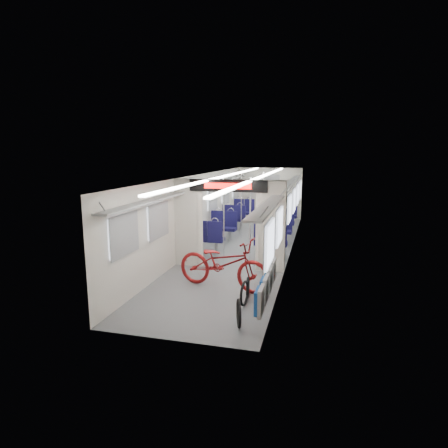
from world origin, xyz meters
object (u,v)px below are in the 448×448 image
Objects in this scene: seat_bay_far_right at (284,216)px; stanchion_far_right at (263,206)px; flip_bench at (267,284)px; bike_hoop_b at (244,294)px; stanchion_far_left at (241,206)px; bike_hoop_a at (239,315)px; bike_hoop_c at (248,289)px; seat_bay_near_left at (216,229)px; stanchion_near_right at (250,220)px; bicycle at (223,263)px; seat_bay_near_right at (275,232)px; seat_bay_far_left at (239,213)px; stanchion_near_left at (224,219)px.

stanchion_far_right is at bearing -110.08° from seat_bay_far_right.
bike_hoop_b is (-0.47, 0.28, -0.35)m from flip_bench.
seat_bay_far_right is 2.36m from stanchion_far_left.
bike_hoop_b is at bearing 95.41° from bike_hoop_a.
stanchion_far_right is (-0.56, 5.64, 0.95)m from bike_hoop_c.
stanchion_near_right is at bearing -45.99° from seat_bay_near_left.
stanchion_near_right and stanchion_far_right have the same top height.
bike_hoop_c is 5.75m from stanchion_far_right.
bicycle is at bearing 112.48° from bike_hoop_a.
seat_bay_far_right reaches higher than flip_bench.
seat_bay_near_right is at bearing -45.14° from stanchion_far_left.
seat_bay_near_right is 1.61m from stanchion_near_right.
seat_bay_far_left reaches higher than bike_hoop_c.
stanchion_far_right reaches higher than seat_bay_far_right.
bike_hoop_b is 0.39m from bike_hoop_c.
stanchion_far_right is (-0.65, 6.98, 0.92)m from bike_hoop_a.
seat_bay_far_left is 0.90× the size of stanchion_far_right.
seat_bay_near_right is 4.01m from seat_bay_far_left.
stanchion_far_left is (-0.06, 2.71, 0.00)m from stanchion_near_left.
seat_bay_far_right reaches higher than bike_hoop_a.
stanchion_far_left and stanchion_far_right have the same top height.
stanchion_far_right is at bearing 95.33° from bike_hoop_b.
seat_bay_far_right is 0.85× the size of stanchion_near_left.
bike_hoop_a is 7.01m from stanchion_far_left.
stanchion_far_right is (-0.61, -1.67, 0.62)m from seat_bay_far_right.
seat_bay_near_left is 1.60m from stanchion_near_left.
stanchion_far_right is at bearing 112.07° from seat_bay_near_right.
stanchion_near_left reaches higher than bicycle.
bike_hoop_b is 8.28m from seat_bay_far_left.
seat_bay_near_left is (-1.18, 3.69, -0.03)m from bicycle.
seat_bay_far_right reaches higher than bike_hoop_c.
stanchion_near_left is at bearing -133.03° from seat_bay_near_right.
stanchion_near_left is at bearing 107.76° from bike_hoop_a.
bicycle is 1.12× the size of seat_bay_far_right.
bicycle reaches higher than bike_hoop_c.
stanchion_near_left is (-1.27, -4.55, 0.62)m from seat_bay_far_right.
seat_bay_far_left is 5.17m from stanchion_near_right.
stanchion_far_left reaches higher than bike_hoop_a.
flip_bench is at bearing -54.56° from bike_hoop_c.
seat_bay_near_right is at bearing 89.39° from bike_hoop_b.
stanchion_near_left reaches higher than flip_bench.
stanchion_near_right reaches higher than flip_bench.
bike_hoop_c is at bearing -84.36° from stanchion_far_right.
bike_hoop_a is at bearing -145.12° from bicycle.
seat_bay_near_left is at bearing -179.77° from seat_bay_near_right.
seat_bay_near_left is (-1.82, 4.52, 0.32)m from bike_hoop_b.
flip_bench is 4.51× the size of bike_hoop_c.
seat_bay_far_left is 1.06× the size of seat_bay_far_right.
stanchion_near_left is (-1.27, -1.36, 0.59)m from seat_bay_near_right.
seat_bay_near_left reaches higher than bike_hoop_b.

